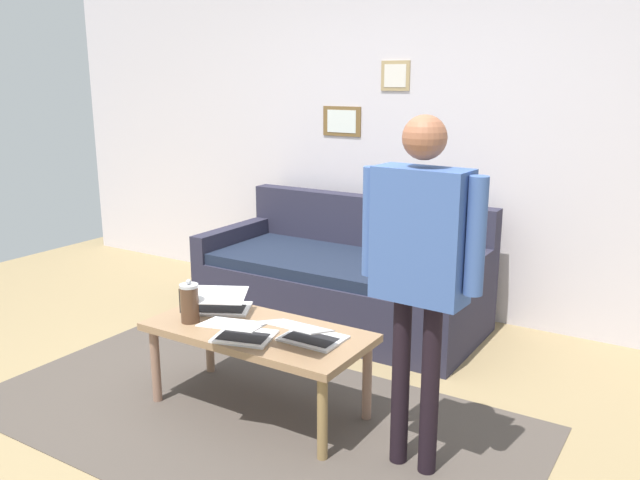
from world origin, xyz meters
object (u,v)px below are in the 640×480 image
at_px(french_press, 190,303).
at_px(coffee_table, 258,338).
at_px(laptop_right, 241,332).
at_px(laptop_left, 307,334).
at_px(laptop_center, 220,304).
at_px(person_standing, 420,252).
at_px(couch, 343,282).

bearing_deg(french_press, coffee_table, -163.14).
relative_size(coffee_table, laptop_right, 2.80).
bearing_deg(laptop_left, coffee_table, -3.34).
xyz_separation_m(coffee_table, laptop_right, (-0.03, 0.18, 0.10)).
xyz_separation_m(laptop_center, person_standing, (-1.25, 0.14, 0.51)).
distance_m(couch, laptop_right, 1.61).
bearing_deg(couch, laptop_right, 101.11).
xyz_separation_m(couch, french_press, (0.09, 1.50, 0.27)).
bearing_deg(laptop_center, laptop_left, 170.44).
bearing_deg(french_press, person_standing, -177.26).
bearing_deg(laptop_left, french_press, 7.58).
relative_size(couch, laptop_center, 4.59).
distance_m(coffee_table, person_standing, 1.11).
height_order(coffee_table, french_press, french_press).
distance_m(laptop_left, person_standing, 0.79).
bearing_deg(coffee_table, laptop_center, -15.44).
distance_m(coffee_table, laptop_right, 0.21).
xyz_separation_m(laptop_right, french_press, (0.40, -0.07, 0.06)).
relative_size(couch, person_standing, 1.25).
bearing_deg(person_standing, laptop_center, -6.44).
relative_size(laptop_left, laptop_right, 0.87).
bearing_deg(person_standing, laptop_right, 8.20).
bearing_deg(french_press, couch, -93.48).
distance_m(coffee_table, laptop_center, 0.36).
xyz_separation_m(laptop_left, person_standing, (-0.59, 0.03, 0.51)).
distance_m(laptop_center, french_press, 0.21).
relative_size(laptop_center, laptop_right, 1.03).
xyz_separation_m(couch, laptop_right, (-0.31, 1.56, 0.21)).
bearing_deg(french_press, laptop_right, 170.53).
bearing_deg(coffee_table, person_standing, 176.91).
bearing_deg(laptop_center, french_press, 80.35).
relative_size(coffee_table, person_standing, 0.75).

